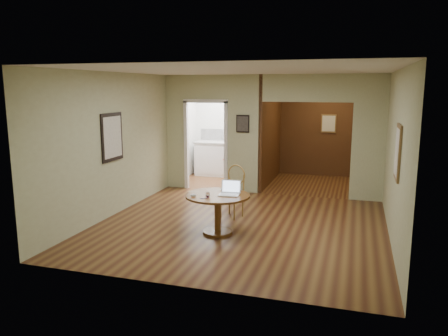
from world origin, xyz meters
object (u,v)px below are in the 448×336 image
(chair, at_px, (234,188))
(dining_table, at_px, (218,205))
(closed_laptop, at_px, (231,190))
(open_laptop, at_px, (230,191))

(chair, bearing_deg, dining_table, -72.70)
(closed_laptop, bearing_deg, open_laptop, -87.88)
(chair, bearing_deg, closed_laptop, -61.70)
(dining_table, xyz_separation_m, closed_laptop, (0.13, 0.31, 0.19))
(chair, xyz_separation_m, closed_laptop, (0.15, -0.71, 0.13))
(dining_table, height_order, chair, chair)
(chair, height_order, closed_laptop, chair)
(dining_table, xyz_separation_m, chair, (-0.01, 1.02, 0.05))
(chair, distance_m, closed_laptop, 0.74)
(dining_table, relative_size, chair, 1.08)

